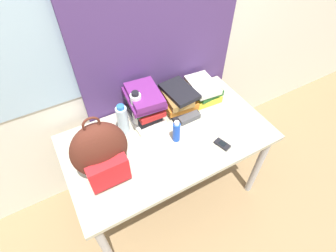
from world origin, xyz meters
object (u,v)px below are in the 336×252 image
Objects in this scene: cell_phone at (222,144)px; sunglasses_case at (189,118)px; backpack at (101,152)px; sunscreen_bottle at (176,132)px; sports_bottle at (137,110)px; book_stack_left at (144,105)px; book_stack_right at (203,90)px; water_bottle at (123,120)px; book_stack_center at (178,99)px.

cell_phone is 0.29m from sunglasses_case.
backpack is at bearing 166.18° from cell_phone.
sunscreen_bottle is 0.20m from sunglasses_case.
sports_bottle is 0.57m from cell_phone.
backpack is 2.86× the size of sunglasses_case.
book_stack_left reaches higher than book_stack_right.
sports_bottle is (0.31, 0.24, -0.04)m from backpack.
water_bottle is at bearing -176.87° from sports_bottle.
book_stack_right is at bearing 17.70° from backpack.
sunscreen_bottle is at bearing -121.99° from book_stack_center.
book_stack_center reaches higher than cell_phone.
sunglasses_case is at bearing 10.33° from backpack.
sunglasses_case is at bearing 102.19° from cell_phone.
backpack is 1.52× the size of book_stack_center.
book_stack_center is 0.30m from sunscreen_bottle.
water_bottle is at bearing 140.35° from cell_phone.
water_bottle is (-0.42, -0.04, 0.04)m from book_stack_center.
book_stack_center is 0.16m from sunglasses_case.
water_bottle is (0.21, 0.23, -0.07)m from backpack.
water_bottle is 0.34m from sunscreen_bottle.
backpack is at bearing -162.30° from book_stack_right.
book_stack_left is 0.07m from sports_bottle.
cell_phone is (0.48, -0.40, -0.10)m from water_bottle.
backpack is 0.66m from sunglasses_case.
sports_bottle is at bearing 3.13° from water_bottle.
sunglasses_case is at bearing -31.10° from book_stack_left.
water_bottle reaches higher than cell_phone.
sunglasses_case is (0.42, -0.11, -0.09)m from water_bottle.
cell_phone is (0.31, -0.44, -0.12)m from book_stack_left.
backpack is 0.73m from cell_phone.
backpack is 1.43× the size of book_stack_left.
book_stack_left reaches higher than cell_phone.
backpack is 0.69m from book_stack_center.
book_stack_center is at bearing 5.37° from sports_bottle.
book_stack_center is 1.00× the size of sports_bottle.
cell_phone is at bearing -39.65° from water_bottle.
book_stack_center reaches higher than book_stack_right.
sunscreen_bottle reaches higher than book_stack_right.
book_stack_right is 1.64× the size of sunscreen_bottle.
book_stack_right is at bearing 71.47° from cell_phone.
sunglasses_case is at bearing 33.10° from sunscreen_bottle.
book_stack_left is 0.25m from book_stack_center.
book_stack_right is 0.94× the size of sports_bottle.
sports_bottle is at bearing -174.63° from book_stack_center.
backpack reaches higher than sports_bottle.
water_bottle is at bearing 47.54° from backpack.
cell_phone is at bearing -77.81° from sunglasses_case.
sports_bottle is 0.28m from sunscreen_bottle.
book_stack_left is at bearing 148.90° from sunglasses_case.
book_stack_left is (0.38, 0.27, -0.05)m from backpack.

